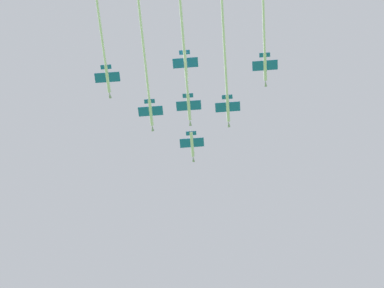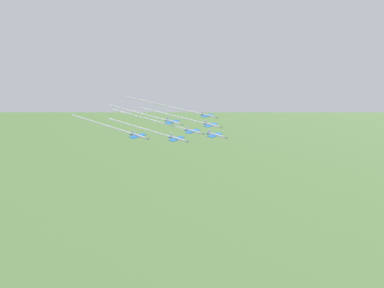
{
  "view_description": "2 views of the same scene",
  "coord_description": "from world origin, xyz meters",
  "views": [
    {
      "loc": [
        -43.6,
        -52.92,
        3.39
      ],
      "look_at": [
        18.04,
        17.45,
        201.37
      ],
      "focal_mm": 61.35,
      "sensor_mm": 36.0,
      "label": 1
    },
    {
      "loc": [
        183.79,
        -5.12,
        256.37
      ],
      "look_at": [
        17.38,
        6.42,
        197.06
      ],
      "focal_mm": 35.54,
      "sensor_mm": 36.0,
      "label": 2
    }
  ],
  "objects": [
    {
      "name": "jet_starboard_outer",
      "position": [
        -35.45,
        0.12,
        201.01
      ],
      "size": [
        55.65,
        54.7,
        2.36
      ],
      "rotation": [
        0.0,
        0.0,
        5.49
      ],
      "color": "white"
    },
    {
      "name": "jet_starboard_inner",
      "position": [
        5.92,
        -12.08,
        199.91
      ],
      "size": [
        42.43,
        41.71,
        2.36
      ],
      "rotation": [
        0.0,
        0.0,
        5.49
      ],
      "color": "white"
    },
    {
      "name": "jet_center_rear",
      "position": [
        4.9,
        -30.7,
        201.67
      ],
      "size": [
        44.38,
        43.63,
        2.36
      ],
      "rotation": [
        0.0,
        0.0,
        5.49
      ],
      "color": "white"
    },
    {
      "name": "jet_lead",
      "position": [
        18.21,
        17.61,
        201.38
      ],
      "size": [
        9.54,
        9.43,
        2.36
      ],
      "rotation": [
        0.0,
        0.0,
        5.49
      ],
      "color": "white"
    },
    {
      "name": "jet_port_outer",
      "position": [
        -7.89,
        -8.03,
        200.31
      ],
      "size": [
        51.55,
        50.67,
        2.36
      ],
      "rotation": [
        0.0,
        0.0,
        5.49
      ],
      "color": "white"
    },
    {
      "name": "jet_port_trail",
      "position": [
        -13.77,
        -13.82,
        202.39
      ],
      "size": [
        42.74,
        42.01,
        2.36
      ],
      "rotation": [
        0.0,
        0.0,
        5.49
      ],
      "color": "white"
    },
    {
      "name": "jet_port_inner",
      "position": [
        -12.69,
        4.86,
        200.9
      ],
      "size": [
        44.68,
        43.92,
        2.36
      ],
      "rotation": [
        0.0,
        0.0,
        5.49
      ],
      "color": "white"
    }
  ]
}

